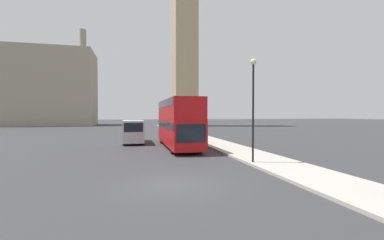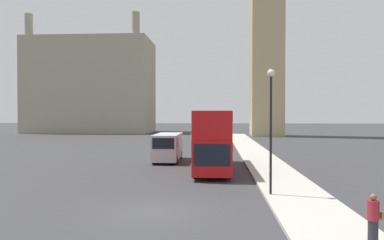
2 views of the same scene
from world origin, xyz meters
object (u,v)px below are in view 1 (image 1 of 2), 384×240
(clock_tower, at_px, (185,5))
(red_double_decker_bus, at_px, (178,121))
(white_van, at_px, (133,131))
(street_lamp, at_px, (253,95))

(clock_tower, distance_m, red_double_decker_bus, 53.59)
(white_van, relative_size, street_lamp, 0.93)
(red_double_decker_bus, height_order, white_van, red_double_decker_bus)
(clock_tower, distance_m, white_van, 51.43)
(white_van, bearing_deg, street_lamp, -63.08)
(clock_tower, xyz_separation_m, red_double_decker_bus, (-9.77, -43.70, -29.44))
(red_double_decker_bus, relative_size, street_lamp, 1.72)
(clock_tower, height_order, street_lamp, clock_tower)
(clock_tower, height_order, white_van, clock_tower)
(clock_tower, distance_m, street_lamp, 59.89)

